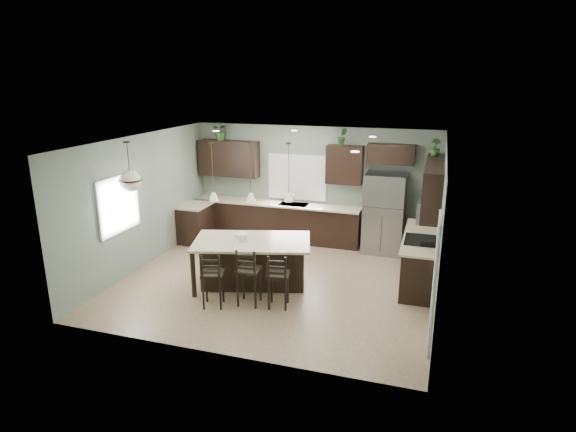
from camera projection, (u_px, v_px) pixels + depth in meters
The scene contains 33 objects.
ground at pixel (277, 281), 9.63m from camera, with size 6.00×6.00×0.00m, color #9E8466.
pantry_door at pixel (434, 283), 7.07m from camera, with size 0.04×0.82×2.04m, color white.
window_back at pixel (297, 177), 11.82m from camera, with size 1.35×0.02×1.00m, color white.
window_left at pixel (118, 204), 9.33m from camera, with size 0.02×1.10×1.00m, color white.
left_return_cabs at pixel (196, 223), 11.84m from camera, with size 0.60×0.90×0.90m, color black.
left_return_countertop at pixel (195, 205), 11.71m from camera, with size 0.66×0.96×0.04m, color beige.
back_lower_cabs at pixel (276, 221), 12.00m from camera, with size 4.20×0.60×0.90m, color black.
back_countertop at pixel (276, 203), 11.84m from camera, with size 4.20×0.66×0.04m, color beige.
sink_inset at pixel (294, 204), 11.71m from camera, with size 0.70×0.45×0.01m, color gray.
faucet at pixel (293, 199), 11.64m from camera, with size 0.02×0.02×0.28m, color silver.
back_upper_left at pixel (229, 158), 12.07m from camera, with size 1.55×0.34×0.90m, color black.
back_upper_right at pixel (345, 165), 11.21m from camera, with size 0.85×0.34×0.90m, color black.
fridge_header at pixel (391, 154), 10.83m from camera, with size 1.05×0.34×0.45m, color black.
right_lower_cabs at pixel (420, 259), 9.53m from camera, with size 0.60×2.35×0.90m, color black.
right_countertop at pixel (421, 237), 9.40m from camera, with size 0.66×2.35×0.04m, color beige.
cooktop at pixel (420, 240), 9.14m from camera, with size 0.58×0.75×0.02m, color black.
wall_oven_front at pixel (403, 263), 9.36m from camera, with size 0.01×0.72×0.60m, color gray.
right_upper_cabs at pixel (433, 186), 9.07m from camera, with size 0.34×2.35×0.90m, color black.
microwave at pixel (428, 210), 8.94m from camera, with size 0.40×0.75×0.40m, color gray.
refrigerator at pixel (384, 213), 10.98m from camera, with size 0.90×0.74×1.85m, color gray.
kitchen_island at pixel (252, 263), 9.31m from camera, with size 2.21×1.25×0.92m, color black.
serving_dish at pixel (241, 237), 9.17m from camera, with size 0.24×0.24×0.14m, color silver.
bar_stool_left at pixel (213, 279), 8.44m from camera, with size 0.38×0.38×1.02m, color black.
bar_stool_center at pixel (249, 276), 8.52m from camera, with size 0.40×0.40×1.08m, color black.
bar_stool_right at pixel (278, 280), 8.43m from camera, with size 0.37×0.37×1.01m, color black.
pendant_left at pixel (212, 172), 8.83m from camera, with size 0.17×0.17×1.10m, color white, non-canonical shape.
pendant_center at pixel (250, 172), 8.81m from camera, with size 0.17×0.17×1.10m, color white, non-canonical shape.
pendant_right at pixel (289, 172), 8.79m from camera, with size 0.17×0.17×1.10m, color silver, non-canonical shape.
chandelier at pixel (129, 167), 8.93m from camera, with size 0.44×0.44×0.95m, color beige, non-canonical shape.
plant_back_left at pixel (221, 131), 11.89m from camera, with size 0.42×0.36×0.47m, color #325826.
plant_back_right at pixel (342, 137), 11.02m from camera, with size 0.23×0.18×0.41m, color #284C21.
plant_right_wall at pixel (435, 147), 9.61m from camera, with size 0.19×0.19×0.34m, color #274F22.
room_shell at pixel (277, 199), 9.16m from camera, with size 6.00×6.00×6.00m.
Camera 1 is at (2.88, -8.40, 3.96)m, focal length 30.00 mm.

